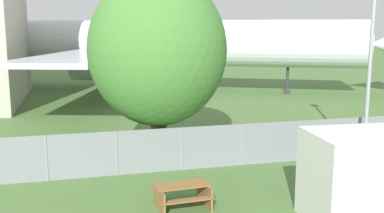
% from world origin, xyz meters
% --- Properties ---
extents(perimeter_fence, '(56.07, 0.07, 1.73)m').
position_xyz_m(perimeter_fence, '(0.00, 10.54, 0.87)').
color(perimeter_fence, gray).
rests_on(perimeter_fence, ground).
extents(airplane, '(42.64, 35.28, 12.25)m').
position_xyz_m(airplane, '(-0.07, 34.04, 4.21)').
color(airplane, silver).
rests_on(airplane, ground).
extents(picnic_bench_near_cabin, '(1.77, 1.50, 0.76)m').
position_xyz_m(picnic_bench_near_cabin, '(-3.41, 6.87, 0.47)').
color(picnic_bench_near_cabin, brown).
rests_on(picnic_bench_near_cabin, ground).
extents(tree_left_of_cabin, '(5.53, 5.53, 7.74)m').
position_xyz_m(tree_left_of_cabin, '(-3.27, 11.62, 4.68)').
color(tree_left_of_cabin, brown).
rests_on(tree_left_of_cabin, ground).
extents(light_mast, '(0.44, 0.44, 8.44)m').
position_xyz_m(light_mast, '(5.11, 9.65, 5.10)').
color(light_mast, '#99999E').
rests_on(light_mast, ground).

